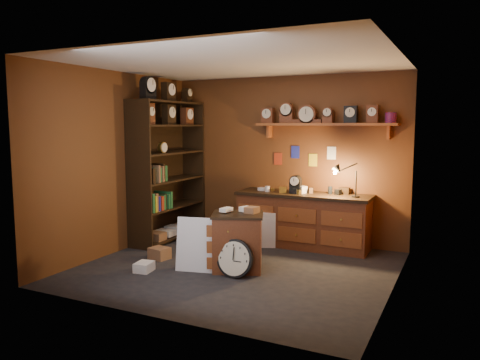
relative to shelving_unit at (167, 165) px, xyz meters
name	(u,v)px	position (x,y,z in m)	size (l,w,h in m)	color
floor	(237,268)	(1.79, -0.98, -1.25)	(4.00, 4.00, 0.00)	black
room_shell	(244,140)	(1.84, -0.87, 0.47)	(4.02, 3.62, 2.71)	#5E3316
shelving_unit	(167,165)	(0.00, 0.00, 0.00)	(0.47, 1.60, 2.58)	black
workbench	(303,217)	(2.23, 0.49, -0.78)	(2.10, 0.66, 1.36)	brown
low_cabinet	(237,239)	(1.83, -1.03, -0.84)	(0.82, 0.77, 0.85)	brown
big_round_clock	(235,259)	(1.93, -1.32, -1.01)	(0.49, 0.16, 0.49)	black
white_panel	(197,271)	(1.36, -1.31, -1.25)	(0.54, 0.02, 0.73)	silver
mini_fridge	(271,227)	(1.72, 0.41, -0.98)	(0.69, 0.72, 0.55)	silver
floor_box_a	(159,253)	(0.60, -1.07, -1.17)	(0.27, 0.23, 0.16)	brown
floor_box_b	(144,267)	(0.76, -1.64, -1.19)	(0.20, 0.24, 0.12)	white
floor_box_c	(211,254)	(1.28, -0.79, -1.17)	(0.21, 0.18, 0.16)	brown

